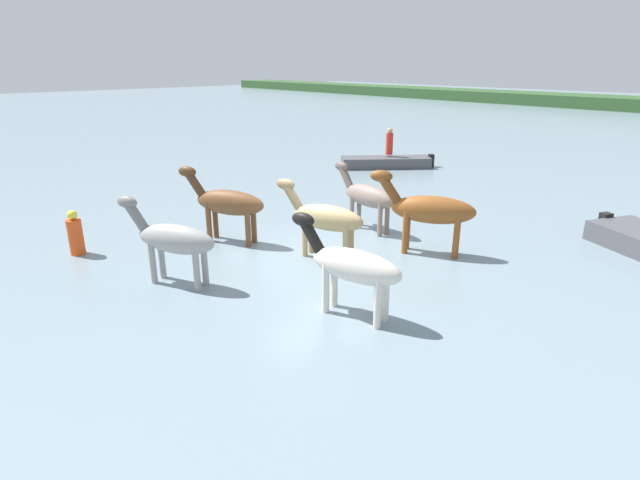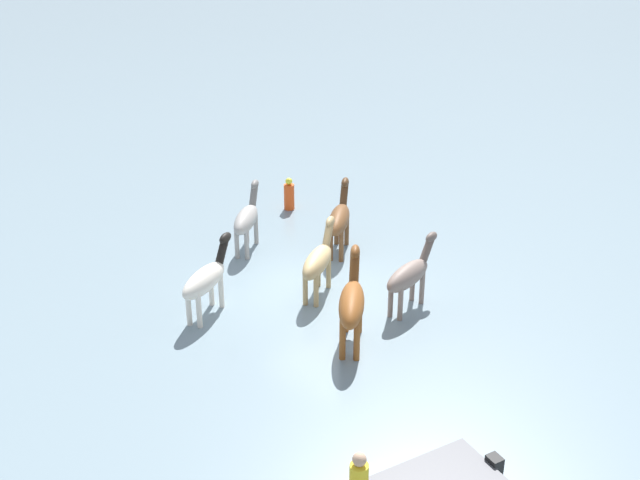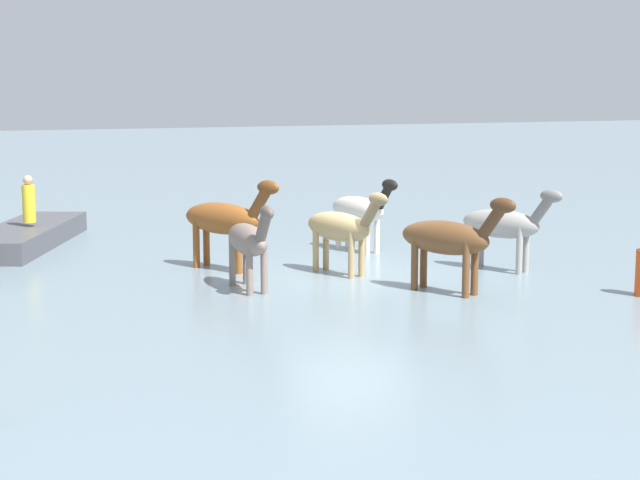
# 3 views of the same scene
# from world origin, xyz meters

# --- Properties ---
(ground_plane) EXTENTS (157.72, 157.72, 0.00)m
(ground_plane) POSITION_xyz_m (0.00, 0.00, 0.00)
(ground_plane) COLOR gray
(horse_chestnut_trailing) EXTENTS (2.31, 1.38, 1.86)m
(horse_chestnut_trailing) POSITION_xyz_m (-0.80, -3.30, 1.02)
(horse_chestnut_trailing) COLOR #9E9993
(horse_chestnut_trailing) RESTS_ON ground_plane
(horse_mid_herd) EXTENTS (2.33, 0.58, 1.81)m
(horse_mid_herd) POSITION_xyz_m (-0.53, 2.51, 1.00)
(horse_mid_herd) COLOR gray
(horse_mid_herd) RESTS_ON ground_plane
(horse_dun_straggler) EXTENTS (2.40, 0.96, 1.86)m
(horse_dun_straggler) POSITION_xyz_m (2.80, -1.57, 1.02)
(horse_dun_straggler) COLOR silver
(horse_dun_straggler) RESTS_ON ground_plane
(horse_gray_outer) EXTENTS (2.37, 1.10, 1.86)m
(horse_gray_outer) POSITION_xyz_m (0.24, 0.14, 1.02)
(horse_gray_outer) COLOR tan
(horse_gray_outer) RESTS_ON ground_plane
(horse_dark_mare) EXTENTS (2.42, 1.47, 1.96)m
(horse_dark_mare) POSITION_xyz_m (-2.35, -0.95, 1.08)
(horse_dark_mare) COLOR brown
(horse_dark_mare) RESTS_ON ground_plane
(horse_lead) EXTENTS (2.47, 1.69, 2.05)m
(horse_lead) POSITION_xyz_m (1.76, 2.24, 1.13)
(horse_lead) COLOR brown
(horse_lead) RESTS_ON ground_plane
(buoy_channel_marker) EXTENTS (0.36, 0.36, 1.14)m
(buoy_channel_marker) POSITION_xyz_m (-4.11, -4.27, 0.51)
(buoy_channel_marker) COLOR #E54C19
(buoy_channel_marker) RESTS_ON ground_plane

